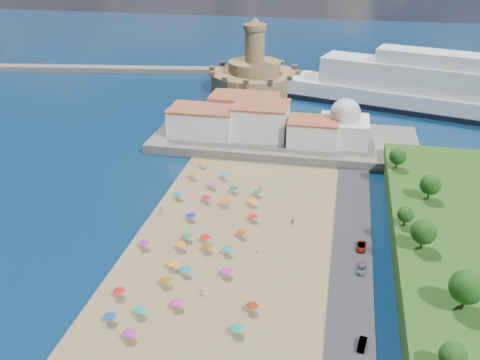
# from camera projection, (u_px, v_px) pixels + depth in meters

# --- Properties ---
(ground) EXTENTS (700.00, 700.00, 0.00)m
(ground) POSITION_uv_depth(u_px,v_px,m) (202.00, 256.00, 123.05)
(ground) COLOR #071938
(ground) RESTS_ON ground
(terrace) EXTENTS (90.00, 36.00, 3.00)m
(terrace) POSITION_uv_depth(u_px,v_px,m) (284.00, 140.00, 185.16)
(terrace) COLOR #59544C
(terrace) RESTS_ON ground
(jetty) EXTENTS (18.00, 70.00, 2.40)m
(jetty) POSITION_uv_depth(u_px,v_px,m) (242.00, 106.00, 220.14)
(jetty) COLOR #59544C
(jetty) RESTS_ON ground
(breakwater) EXTENTS (199.03, 34.77, 2.60)m
(breakwater) POSITION_uv_depth(u_px,v_px,m) (74.00, 69.00, 277.31)
(breakwater) COLOR #59544C
(breakwater) RESTS_ON ground
(waterfront_buildings) EXTENTS (57.00, 29.00, 11.00)m
(waterfront_buildings) POSITION_uv_depth(u_px,v_px,m) (248.00, 119.00, 185.29)
(waterfront_buildings) COLOR silver
(waterfront_buildings) RESTS_ON terrace
(domed_building) EXTENTS (16.00, 16.00, 15.00)m
(domed_building) POSITION_uv_depth(u_px,v_px,m) (344.00, 125.00, 176.61)
(domed_building) COLOR silver
(domed_building) RESTS_ON terrace
(fortress) EXTENTS (40.00, 40.00, 32.40)m
(fortress) POSITION_uv_depth(u_px,v_px,m) (254.00, 75.00, 244.30)
(fortress) COLOR olive
(fortress) RESTS_ON ground
(cruise_ship) EXTENTS (135.60, 57.32, 29.57)m
(cruise_ship) POSITION_uv_depth(u_px,v_px,m) (455.00, 93.00, 210.71)
(cruise_ship) COLOR black
(cruise_ship) RESTS_ON ground
(beach_parasols) EXTENTS (32.47, 114.27, 2.20)m
(beach_parasols) POSITION_uv_depth(u_px,v_px,m) (183.00, 274.00, 113.02)
(beach_parasols) COLOR gray
(beach_parasols) RESTS_ON beach
(beachgoers) EXTENTS (36.03, 92.69, 1.86)m
(beachgoers) POSITION_uv_depth(u_px,v_px,m) (221.00, 240.00, 127.24)
(beachgoers) COLOR tan
(beachgoers) RESTS_ON beach
(parked_cars) EXTENTS (2.52, 36.95, 1.27)m
(parked_cars) POSITION_uv_depth(u_px,v_px,m) (362.00, 272.00, 114.97)
(parked_cars) COLOR gray
(parked_cars) RESTS_ON promenade
(hillside_trees) EXTENTS (13.44, 110.91, 7.99)m
(hillside_trees) POSITION_uv_depth(u_px,v_px,m) (437.00, 264.00, 102.35)
(hillside_trees) COLOR #382314
(hillside_trees) RESTS_ON hillside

